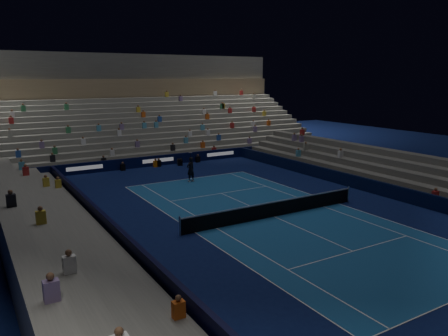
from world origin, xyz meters
TOP-DOWN VIEW (x-y plane):
  - ground at (0.00, 0.00)m, footprint 90.00×90.00m
  - court_surface at (0.00, 0.00)m, footprint 10.97×23.77m
  - sponsor_barrier_far at (0.00, 18.50)m, footprint 44.00×0.25m
  - sponsor_barrier_east at (9.70, 0.00)m, footprint 0.25×37.00m
  - sponsor_barrier_west at (-9.70, 0.00)m, footprint 0.25×37.00m
  - grandstand_main at (0.00, 27.90)m, footprint 44.00×15.20m
  - grandstand_east at (13.17, 0.00)m, footprint 5.00×37.00m
  - grandstand_west at (-13.17, 0.00)m, footprint 5.00×37.00m
  - tennis_net at (0.00, 0.00)m, footprint 12.90×0.10m
  - tennis_player at (-0.23, 10.94)m, footprint 0.86×0.69m
  - broadcast_camera at (1.90, 17.52)m, footprint 0.61×0.99m

SIDE VIEW (x-z plane):
  - ground at x=0.00m, z-range 0.00..0.00m
  - court_surface at x=0.00m, z-range 0.00..0.01m
  - broadcast_camera at x=1.90m, z-range 0.01..0.63m
  - sponsor_barrier_far at x=0.00m, z-range 0.00..1.00m
  - sponsor_barrier_east at x=9.70m, z-range 0.00..1.00m
  - sponsor_barrier_west at x=-9.70m, z-range 0.00..1.00m
  - tennis_net at x=0.00m, z-range -0.05..1.05m
  - grandstand_east at x=13.17m, z-range -0.33..2.17m
  - grandstand_west at x=-13.17m, z-range -0.33..2.17m
  - tennis_player at x=-0.23m, z-range 0.00..2.05m
  - grandstand_main at x=0.00m, z-range -2.22..8.98m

